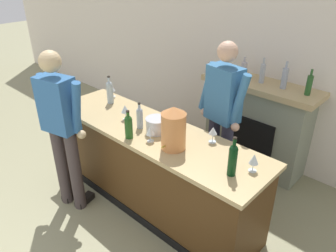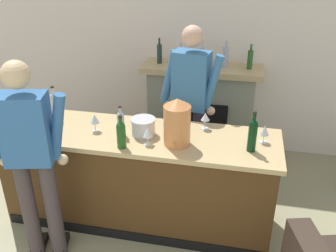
{
  "view_description": "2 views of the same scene",
  "coord_description": "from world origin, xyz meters",
  "px_view_note": "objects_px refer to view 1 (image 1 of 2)",
  "views": [
    {
      "loc": [
        2.33,
        0.73,
        2.57
      ],
      "look_at": [
        0.28,
        2.93,
        0.97
      ],
      "focal_mm": 35.0,
      "sensor_mm": 36.0,
      "label": 1
    },
    {
      "loc": [
        1.11,
        -0.11,
        2.53
      ],
      "look_at": [
        0.44,
        3.05,
        0.93
      ],
      "focal_mm": 40.0,
      "sensor_mm": 36.0,
      "label": 2
    }
  ],
  "objects_px": {
    "wine_glass_mid_counter": "(112,89)",
    "wine_glass_front_right": "(125,109)",
    "fireplace_stone": "(256,124)",
    "wine_bottle_burgundy_dark": "(140,117)",
    "ice_bucket_steel": "(157,125)",
    "person_bartender": "(222,116)",
    "wine_glass_near_bucket": "(150,131)",
    "person_customer": "(62,127)",
    "wine_bottle_merlot_tall": "(129,126)",
    "wine_bottle_rose_blush": "(110,91)",
    "wine_glass_by_dispenser": "(213,131)",
    "copper_dispenser": "(174,128)",
    "wine_bottle_port_short": "(233,159)",
    "wine_glass_front_left": "(254,160)"
  },
  "relations": [
    {
      "from": "wine_bottle_merlot_tall",
      "to": "wine_glass_mid_counter",
      "type": "relative_size",
      "value": 1.85
    },
    {
      "from": "person_bartender",
      "to": "wine_bottle_port_short",
      "type": "distance_m",
      "value": 1.0
    },
    {
      "from": "wine_bottle_burgundy_dark",
      "to": "wine_glass_front_right",
      "type": "distance_m",
      "value": 0.26
    },
    {
      "from": "person_bartender",
      "to": "wine_glass_near_bucket",
      "type": "xyz_separation_m",
      "value": [
        -0.24,
        -0.85,
        0.07
      ]
    },
    {
      "from": "wine_glass_by_dispenser",
      "to": "wine_glass_near_bucket",
      "type": "bearing_deg",
      "value": -138.22
    },
    {
      "from": "fireplace_stone",
      "to": "wine_glass_near_bucket",
      "type": "xyz_separation_m",
      "value": [
        -0.25,
        -1.66,
        0.48
      ]
    },
    {
      "from": "wine_bottle_port_short",
      "to": "wine_bottle_merlot_tall",
      "type": "bearing_deg",
      "value": -170.92
    },
    {
      "from": "wine_bottle_port_short",
      "to": "copper_dispenser",
      "type": "bearing_deg",
      "value": -178.74
    },
    {
      "from": "person_bartender",
      "to": "wine_glass_front_left",
      "type": "height_order",
      "value": "person_bartender"
    },
    {
      "from": "person_bartender",
      "to": "wine_glass_front_left",
      "type": "bearing_deg",
      "value": -39.68
    },
    {
      "from": "ice_bucket_steel",
      "to": "wine_bottle_burgundy_dark",
      "type": "xyz_separation_m",
      "value": [
        -0.19,
        -0.05,
        0.05
      ]
    },
    {
      "from": "wine_glass_near_bucket",
      "to": "ice_bucket_steel",
      "type": "bearing_deg",
      "value": 116.63
    },
    {
      "from": "copper_dispenser",
      "to": "wine_bottle_burgundy_dark",
      "type": "relative_size",
      "value": 1.5
    },
    {
      "from": "ice_bucket_steel",
      "to": "wine_bottle_rose_blush",
      "type": "xyz_separation_m",
      "value": [
        -0.92,
        0.14,
        0.07
      ]
    },
    {
      "from": "fireplace_stone",
      "to": "wine_bottle_port_short",
      "type": "height_order",
      "value": "fireplace_stone"
    },
    {
      "from": "person_bartender",
      "to": "wine_bottle_merlot_tall",
      "type": "distance_m",
      "value": 1.04
    },
    {
      "from": "wine_glass_mid_counter",
      "to": "person_customer",
      "type": "bearing_deg",
      "value": -70.94
    },
    {
      "from": "copper_dispenser",
      "to": "wine_bottle_burgundy_dark",
      "type": "bearing_deg",
      "value": 173.73
    },
    {
      "from": "wine_bottle_rose_blush",
      "to": "wine_glass_front_right",
      "type": "xyz_separation_m",
      "value": [
        0.47,
        -0.17,
        -0.03
      ]
    },
    {
      "from": "ice_bucket_steel",
      "to": "wine_glass_mid_counter",
      "type": "bearing_deg",
      "value": 165.63
    },
    {
      "from": "wine_glass_front_left",
      "to": "wine_glass_front_right",
      "type": "bearing_deg",
      "value": -176.25
    },
    {
      "from": "wine_glass_mid_counter",
      "to": "wine_glass_front_right",
      "type": "bearing_deg",
      "value": -26.38
    },
    {
      "from": "person_bartender",
      "to": "ice_bucket_steel",
      "type": "distance_m",
      "value": 0.75
    },
    {
      "from": "wine_glass_near_bucket",
      "to": "wine_glass_by_dispenser",
      "type": "relative_size",
      "value": 1.0
    },
    {
      "from": "wine_glass_front_left",
      "to": "wine_glass_by_dispenser",
      "type": "xyz_separation_m",
      "value": [
        -0.53,
        0.16,
        0.0
      ]
    },
    {
      "from": "person_customer",
      "to": "wine_glass_near_bucket",
      "type": "xyz_separation_m",
      "value": [
        0.83,
        0.46,
        0.08
      ]
    },
    {
      "from": "person_customer",
      "to": "wine_glass_front_right",
      "type": "height_order",
      "value": "person_customer"
    },
    {
      "from": "copper_dispenser",
      "to": "wine_bottle_rose_blush",
      "type": "relative_size",
      "value": 1.24
    },
    {
      "from": "wine_glass_near_bucket",
      "to": "wine_glass_by_dispenser",
      "type": "bearing_deg",
      "value": 41.78
    },
    {
      "from": "wine_glass_front_right",
      "to": "wine_glass_by_dispenser",
      "type": "relative_size",
      "value": 1.05
    },
    {
      "from": "wine_glass_front_right",
      "to": "wine_glass_front_left",
      "type": "bearing_deg",
      "value": 3.75
    },
    {
      "from": "ice_bucket_steel",
      "to": "wine_bottle_rose_blush",
      "type": "distance_m",
      "value": 0.93
    },
    {
      "from": "person_bartender",
      "to": "wine_bottle_rose_blush",
      "type": "distance_m",
      "value": 1.36
    },
    {
      "from": "wine_bottle_port_short",
      "to": "wine_glass_mid_counter",
      "type": "bearing_deg",
      "value": 169.69
    },
    {
      "from": "fireplace_stone",
      "to": "wine_bottle_burgundy_dark",
      "type": "bearing_deg",
      "value": -108.92
    },
    {
      "from": "fireplace_stone",
      "to": "wine_glass_by_dispenser",
      "type": "distance_m",
      "value": 1.37
    },
    {
      "from": "wine_glass_near_bucket",
      "to": "person_customer",
      "type": "bearing_deg",
      "value": -150.8
    },
    {
      "from": "person_customer",
      "to": "wine_bottle_merlot_tall",
      "type": "height_order",
      "value": "person_customer"
    },
    {
      "from": "person_customer",
      "to": "wine_glass_near_bucket",
      "type": "distance_m",
      "value": 0.95
    },
    {
      "from": "copper_dispenser",
      "to": "wine_glass_mid_counter",
      "type": "height_order",
      "value": "copper_dispenser"
    },
    {
      "from": "person_customer",
      "to": "wine_bottle_merlot_tall",
      "type": "relative_size",
      "value": 6.14
    },
    {
      "from": "person_customer",
      "to": "copper_dispenser",
      "type": "distance_m",
      "value": 1.2
    },
    {
      "from": "wine_bottle_rose_blush",
      "to": "wine_glass_by_dispenser",
      "type": "xyz_separation_m",
      "value": [
        1.45,
        0.09,
        -0.03
      ]
    },
    {
      "from": "copper_dispenser",
      "to": "wine_glass_mid_counter",
      "type": "distance_m",
      "value": 1.43
    },
    {
      "from": "wine_glass_near_bucket",
      "to": "wine_bottle_port_short",
      "type": "bearing_deg",
      "value": 5.04
    },
    {
      "from": "copper_dispenser",
      "to": "fireplace_stone",
      "type": "bearing_deg",
      "value": 89.65
    },
    {
      "from": "fireplace_stone",
      "to": "wine_bottle_burgundy_dark",
      "type": "height_order",
      "value": "fireplace_stone"
    },
    {
      "from": "copper_dispenser",
      "to": "ice_bucket_steel",
      "type": "xyz_separation_m",
      "value": [
        -0.33,
        0.11,
        -0.13
      ]
    },
    {
      "from": "wine_bottle_burgundy_dark",
      "to": "wine_glass_front_right",
      "type": "xyz_separation_m",
      "value": [
        -0.25,
        0.02,
        -0.0
      ]
    },
    {
      "from": "ice_bucket_steel",
      "to": "wine_glass_front_left",
      "type": "bearing_deg",
      "value": 3.68
    }
  ]
}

